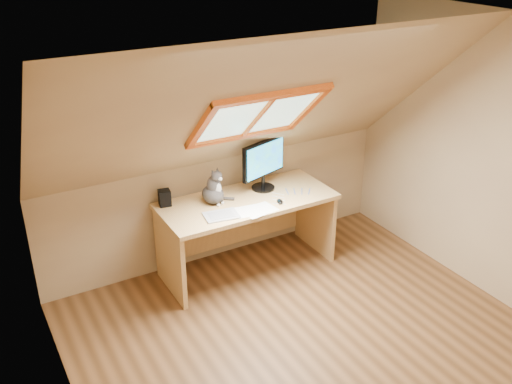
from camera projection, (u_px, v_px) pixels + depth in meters
ground at (325, 357)px, 4.33m from camera, size 3.50×3.50×0.00m
room_shell at (345, 192)px, 3.64m from camera, size 3.52×3.52×2.41m
desk at (243, 218)px, 5.29m from camera, size 1.60×0.70×0.73m
monitor at (264, 162)px, 5.22m from camera, size 0.50×0.22×0.47m
cat at (213, 190)px, 5.02m from camera, size 0.26×0.28×0.34m
desk_speaker at (165, 198)px, 5.00m from camera, size 0.11×0.11×0.14m
graphics_tablet at (221, 215)px, 4.84m from camera, size 0.32×0.25×0.01m
mouse at (280, 201)px, 5.06m from camera, size 0.08×0.11×0.03m
papers at (250, 213)px, 4.89m from camera, size 0.33×0.27×0.00m
cables at (291, 194)px, 5.22m from camera, size 0.51×0.26×0.01m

